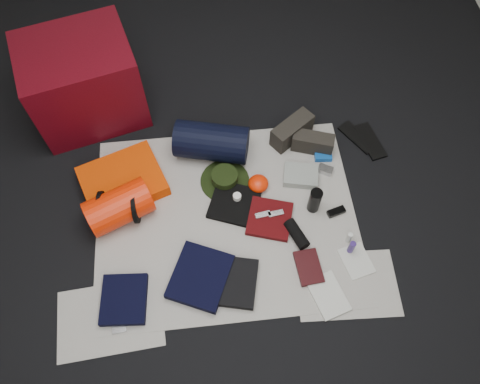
{
  "coord_description": "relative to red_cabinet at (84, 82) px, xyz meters",
  "views": [
    {
      "loc": [
        -0.05,
        -1.28,
        2.61
      ],
      "look_at": [
        0.1,
        0.12,
        0.1
      ],
      "focal_mm": 35.0,
      "sensor_mm": 36.0,
      "label": 1
    }
  ],
  "objects": [
    {
      "name": "toiletry_clear",
      "position": [
        1.56,
        -1.19,
        -0.24
      ],
      "size": [
        0.04,
        0.04,
        0.09
      ],
      "primitive_type": "cylinder",
      "rotation": [
        0.0,
        0.0,
        -0.41
      ],
      "color": "silver",
      "rests_on": "newspaper_mat"
    },
    {
      "name": "red_shirt",
      "position": [
        1.11,
        -1.0,
        -0.26
      ],
      "size": [
        0.33,
        0.33,
        0.03
      ],
      "primitive_type": "cube",
      "rotation": [
        0.0,
        0.0,
        -0.3
      ],
      "color": "#49080A",
      "rests_on": "newspaper_mat"
    },
    {
      "name": "boonie_brim",
      "position": [
        0.86,
        -0.69,
        -0.28
      ],
      "size": [
        0.34,
        0.34,
        0.01
      ],
      "primitive_type": "cylinder",
      "rotation": [
        0.0,
        0.0,
        0.06
      ],
      "color": "black",
      "rests_on": "newspaper_mat"
    },
    {
      "name": "sunglasses",
      "position": [
        1.53,
        -0.99,
        -0.27
      ],
      "size": [
        0.12,
        0.07,
        0.03
      ],
      "primitive_type": "cube",
      "rotation": [
        0.0,
        0.0,
        0.27
      ],
      "color": "black",
      "rests_on": "newspaper_mat"
    },
    {
      "name": "map_booklet",
      "position": [
        1.38,
        -1.51,
        -0.27
      ],
      "size": [
        0.24,
        0.29,
        0.01
      ],
      "primitive_type": "cube",
      "rotation": [
        0.0,
        0.0,
        0.29
      ],
      "color": "beige",
      "rests_on": "newspaper_mat"
    },
    {
      "name": "trousers_charcoal",
      "position": [
        0.85,
        -1.38,
        -0.26
      ],
      "size": [
        0.31,
        0.34,
        0.05
      ],
      "primitive_type": "cube",
      "rotation": [
        0.0,
        0.0,
        -0.23
      ],
      "color": "black",
      "rests_on": "newspaper_mat"
    },
    {
      "name": "navy_duffel",
      "position": [
        0.8,
        -0.46,
        -0.16
      ],
      "size": [
        0.51,
        0.35,
        0.25
      ],
      "primitive_type": "cylinder",
      "rotation": [
        0.0,
        1.57,
        -0.25
      ],
      "color": "black",
      "rests_on": "newspaper_mat"
    },
    {
      "name": "energy_bar_a",
      "position": [
        1.07,
        -0.98,
        -0.24
      ],
      "size": [
        0.1,
        0.05,
        0.01
      ],
      "primitive_type": "cube",
      "rotation": [
        0.0,
        0.0,
        0.14
      ],
      "color": "#AFAFB4",
      "rests_on": "red_shirt"
    },
    {
      "name": "speaker",
      "position": [
        1.26,
        -1.13,
        -0.24
      ],
      "size": [
        0.14,
        0.2,
        0.07
      ],
      "primitive_type": "cylinder",
      "rotation": [
        1.57,
        0.0,
        0.39
      ],
      "color": "black",
      "rests_on": "newspaper_mat"
    },
    {
      "name": "flip_flop_right",
      "position": [
        1.87,
        -0.48,
        -0.28
      ],
      "size": [
        0.17,
        0.31,
        0.02
      ],
      "primitive_type": "cube",
      "rotation": [
        0.0,
        0.0,
        0.22
      ],
      "color": "black",
      "rests_on": "floor"
    },
    {
      "name": "boonie_crown",
      "position": [
        0.86,
        -0.69,
        -0.24
      ],
      "size": [
        0.17,
        0.17,
        0.08
      ],
      "primitive_type": "cylinder",
      "color": "black",
      "rests_on": "boonie_brim"
    },
    {
      "name": "newspaper_sheet_front_left",
      "position": [
        0.15,
        -1.5,
        -0.29
      ],
      "size": [
        0.61,
        0.44,
        0.0
      ],
      "primitive_type": "cube",
      "rotation": [
        0.0,
        0.0,
        0.07
      ],
      "color": "beige",
      "rests_on": "floor"
    },
    {
      "name": "trousers_navy_a",
      "position": [
        0.23,
        -1.41,
        -0.26
      ],
      "size": [
        0.27,
        0.3,
        0.04
      ],
      "primitive_type": "cube",
      "rotation": [
        0.0,
        0.0,
        -0.07
      ],
      "color": "black",
      "rests_on": "newspaper_mat"
    },
    {
      "name": "map_printout",
      "position": [
        1.58,
        -1.32,
        -0.28
      ],
      "size": [
        0.2,
        0.23,
        0.01
      ],
      "primitive_type": "cube",
      "rotation": [
        0.0,
        0.0,
        0.24
      ],
      "color": "beige",
      "rests_on": "newspaper_mat"
    },
    {
      "name": "first_aid_pouch",
      "position": [
        1.35,
        -0.72,
        -0.25
      ],
      "size": [
        0.25,
        0.21,
        0.05
      ],
      "primitive_type": "cube",
      "rotation": [
        0.0,
        0.0,
        -0.22
      ],
      "color": "gray",
      "rests_on": "newspaper_mat"
    },
    {
      "name": "sleeping_pad",
      "position": [
        0.22,
        -0.65,
        -0.24
      ],
      "size": [
        0.6,
        0.55,
        0.09
      ],
      "primitive_type": "cube",
      "rotation": [
        0.0,
        0.0,
        0.35
      ],
      "color": "#E94002",
      "rests_on": "newspaper_mat"
    },
    {
      "name": "sack_strap_right",
      "position": [
        0.31,
        -0.87,
        -0.17
      ],
      "size": [
        0.02,
        0.22,
        0.22
      ],
      "primitive_type": "cylinder",
      "rotation": [
        0.0,
        1.57,
        0.0
      ],
      "color": "black",
      "rests_on": "newspaper_mat"
    },
    {
      "name": "compact_camera",
      "position": [
        1.52,
        -0.69,
        -0.26
      ],
      "size": [
        0.11,
        0.1,
        0.04
      ],
      "primitive_type": "cube",
      "rotation": [
        0.0,
        0.0,
        -0.53
      ],
      "color": "#AFAFB4",
      "rests_on": "newspaper_mat"
    },
    {
      "name": "hiking_boot_left",
      "position": [
        1.34,
        -0.39,
        -0.2
      ],
      "size": [
        0.32,
        0.27,
        0.15
      ],
      "primitive_type": "cube",
      "rotation": [
        0.0,
        0.0,
        0.63
      ],
      "color": "#28251F",
      "rests_on": "newspaper_mat"
    },
    {
      "name": "hiking_boot_right",
      "position": [
        1.47,
        -0.5,
        -0.21
      ],
      "size": [
        0.29,
        0.18,
        0.14
      ],
      "primitive_type": "cube",
      "rotation": [
        0.0,
        0.0,
        -0.33
      ],
      "color": "#28251F",
      "rests_on": "newspaper_mat"
    },
    {
      "name": "toiletry_purple",
      "position": [
        1.56,
        -1.25,
        -0.23
      ],
      "size": [
        0.04,
        0.04,
        0.11
      ],
      "primitive_type": "cylinder",
      "rotation": [
        0.0,
        0.0,
        -0.11
      ],
      "color": "navy",
      "rests_on": "newspaper_mat"
    },
    {
      "name": "newspaper_sheet_front_right",
      "position": [
        1.5,
        -1.45,
        -0.29
      ],
      "size": [
        0.6,
        0.43,
        0.0
      ],
      "primitive_type": "cube",
      "rotation": [
        0.0,
        0.0,
        -0.05
      ],
      "color": "beige",
      "rests_on": "floor"
    },
    {
      "name": "stuff_sack",
      "position": [
        0.21,
        -0.87,
        -0.17
      ],
      "size": [
        0.44,
        0.36,
        0.23
      ],
      "primitive_type": "cylinder",
      "rotation": [
        0.0,
        1.57,
        0.41
      ],
      "color": "red",
      "rests_on": "newspaper_mat"
    },
    {
      "name": "tape_roll",
      "position": [
        0.93,
        -0.84,
        -0.23
      ],
      "size": [
        0.05,
        0.05,
        0.04
      ],
      "primitive_type": "cylinder",
      "color": "white",
      "rests_on": "black_tshirt"
    },
    {
      "name": "trousers_navy_b",
      "position": [
        0.66,
        -1.33,
        -0.25
      ],
      "size": [
        0.42,
        0.45,
        0.05
      ],
      "primitive_type": "cube",
      "rotation": [
        0.0,
        0.0,
        -0.42
      ],
      "color": "black",
      "rests_on": "newspaper_mat"
    },
    {
      "name": "key_cluster",
      "position": [
        0.2,
        -1.55,
        -0.27
      ],
      "size": [
        0.09,
        0.09,
        0.01
      ],
      "primitive_type": "cube",
      "rotation": [
        0.0,
        0.0,
        0.1
      ],
      "color": "#AFAFB4",
      "rests_on": "newspaper_mat"
    },
    {
      "name": "cyan_case",
      "position": [
        1.53,
        -0.58,
        -0.26
      ],
      "size": [
        0.12,
        0.08,
        0.04
      ],
      "primitive_type": "cube",
      "rotation": [
        0.0,
        0.0,
        -0.09
      ],
      "color": "#104CA2",
      "rests_on": "newspaper_mat"
    },
    {
      "name": "red_cabinet",
      "position": [
        0.0,
        0.0,
        0.0
      ],
      "size": [
        0.82,
        0.73,
        0.57
      ],
      "primitive_type": "cube",
      "rotation": [
        0.0,
        0.0,
        0.26
      ],
      "color": "#51060F",
      "rests_on": "floor"
    },
    {
      "name": "water_bottle",
      "position": [
        1.39,
        -0.94,
        -0.19
      ],
      "size": [
        0.1,
        0.1,
        0.19
      ],
      "primitive_type": "cylinder",
      "rotation": [
        0.0,
        0.0,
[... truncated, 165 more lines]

